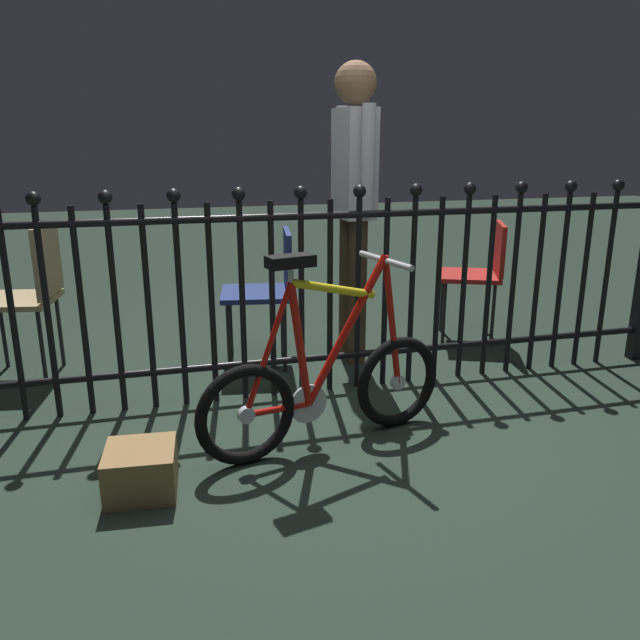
{
  "coord_description": "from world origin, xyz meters",
  "views": [
    {
      "loc": [
        -0.71,
        -2.48,
        1.37
      ],
      "look_at": [
        -0.01,
        0.21,
        0.55
      ],
      "focal_mm": 35.65,
      "sensor_mm": 36.0,
      "label": 1
    }
  ],
  "objects_px": {
    "chair_tan": "(30,287)",
    "chair_navy": "(269,284)",
    "person_visitor": "(354,187)",
    "bicycle": "(326,383)",
    "chair_red": "(481,268)",
    "display_crate": "(141,470)"
  },
  "relations": [
    {
      "from": "chair_tan",
      "to": "display_crate",
      "type": "relative_size",
      "value": 3.26
    },
    {
      "from": "chair_navy",
      "to": "display_crate",
      "type": "xyz_separation_m",
      "value": [
        -0.76,
        -1.33,
        -0.41
      ]
    },
    {
      "from": "chair_tan",
      "to": "person_visitor",
      "type": "xyz_separation_m",
      "value": [
        1.86,
        -0.17,
        0.53
      ]
    },
    {
      "from": "chair_navy",
      "to": "display_crate",
      "type": "height_order",
      "value": "chair_navy"
    },
    {
      "from": "display_crate",
      "to": "bicycle",
      "type": "bearing_deg",
      "value": 14.74
    },
    {
      "from": "bicycle",
      "to": "display_crate",
      "type": "relative_size",
      "value": 4.46
    },
    {
      "from": "chair_red",
      "to": "person_visitor",
      "type": "distance_m",
      "value": 1.12
    },
    {
      "from": "chair_navy",
      "to": "display_crate",
      "type": "bearing_deg",
      "value": -119.68
    },
    {
      "from": "chair_tan",
      "to": "chair_navy",
      "type": "bearing_deg",
      "value": -5.46
    },
    {
      "from": "chair_red",
      "to": "display_crate",
      "type": "distance_m",
      "value": 2.68
    },
    {
      "from": "chair_navy",
      "to": "person_visitor",
      "type": "xyz_separation_m",
      "value": [
        0.52,
        -0.04,
        0.57
      ]
    },
    {
      "from": "chair_tan",
      "to": "person_visitor",
      "type": "distance_m",
      "value": 1.94
    },
    {
      "from": "chair_navy",
      "to": "display_crate",
      "type": "relative_size",
      "value": 3.02
    },
    {
      "from": "chair_red",
      "to": "display_crate",
      "type": "height_order",
      "value": "chair_red"
    },
    {
      "from": "chair_red",
      "to": "display_crate",
      "type": "bearing_deg",
      "value": -146.97
    },
    {
      "from": "bicycle",
      "to": "chair_tan",
      "type": "relative_size",
      "value": 1.37
    },
    {
      "from": "chair_red",
      "to": "bicycle",
      "type": "bearing_deg",
      "value": -138.85
    },
    {
      "from": "bicycle",
      "to": "chair_tan",
      "type": "bearing_deg",
      "value": 138.37
    },
    {
      "from": "bicycle",
      "to": "display_crate",
      "type": "height_order",
      "value": "bicycle"
    },
    {
      "from": "bicycle",
      "to": "display_crate",
      "type": "bearing_deg",
      "value": -165.26
    },
    {
      "from": "chair_tan",
      "to": "bicycle",
      "type": "bearing_deg",
      "value": -41.63
    },
    {
      "from": "person_visitor",
      "to": "display_crate",
      "type": "relative_size",
      "value": 6.5
    }
  ]
}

